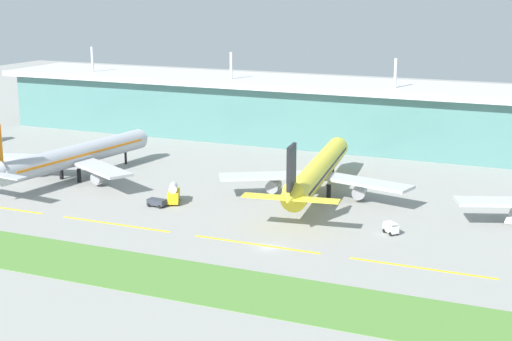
# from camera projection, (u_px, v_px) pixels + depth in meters

# --- Properties ---
(ground_plane) EXTENTS (600.00, 600.00, 0.00)m
(ground_plane) POSITION_uv_depth(u_px,v_px,m) (268.00, 247.00, 158.49)
(ground_plane) COLOR gray
(terminal_building) EXTENTS (288.00, 34.00, 29.54)m
(terminal_building) POSITION_uv_depth(u_px,v_px,m) (398.00, 117.00, 249.56)
(terminal_building) COLOR slate
(terminal_building) RESTS_ON ground
(airliner_near_middle) EXTENTS (48.48, 64.23, 18.90)m
(airliner_near_middle) POSITION_uv_depth(u_px,v_px,m) (73.00, 156.00, 211.99)
(airliner_near_middle) COLOR #ADB2BC
(airliner_near_middle) RESTS_ON ground
(airliner_center) EXTENTS (48.25, 68.15, 18.90)m
(airliner_center) POSITION_uv_depth(u_px,v_px,m) (317.00, 171.00, 194.92)
(airliner_center) COLOR yellow
(airliner_center) RESTS_ON ground
(taxiway_stripe_mid_west) EXTENTS (28.00, 0.70, 0.04)m
(taxiway_stripe_mid_west) POSITION_uv_depth(u_px,v_px,m) (116.00, 224.00, 173.73)
(taxiway_stripe_mid_west) COLOR yellow
(taxiway_stripe_mid_west) RESTS_ON ground
(taxiway_stripe_centre) EXTENTS (28.00, 0.70, 0.04)m
(taxiway_stripe_centre) POSITION_uv_depth(u_px,v_px,m) (256.00, 244.00, 160.31)
(taxiway_stripe_centre) COLOR yellow
(taxiway_stripe_centre) RESTS_ON ground
(taxiway_stripe_mid_east) EXTENTS (28.00, 0.70, 0.04)m
(taxiway_stripe_mid_east) POSITION_uv_depth(u_px,v_px,m) (422.00, 268.00, 146.89)
(taxiway_stripe_mid_east) COLOR yellow
(taxiway_stripe_mid_east) RESTS_ON ground
(grass_verge) EXTENTS (300.00, 18.00, 0.10)m
(grass_verge) POSITION_uv_depth(u_px,v_px,m) (218.00, 285.00, 138.44)
(grass_verge) COLOR #518438
(grass_verge) RESTS_ON ground
(pushback_tug) EXTENTS (4.57, 2.81, 1.85)m
(pushback_tug) POSITION_uv_depth(u_px,v_px,m) (157.00, 202.00, 187.21)
(pushback_tug) COLOR #333842
(pushback_tug) RESTS_ON ground
(fuel_truck) EXTENTS (5.47, 7.62, 4.95)m
(fuel_truck) POSITION_uv_depth(u_px,v_px,m) (174.00, 194.00, 190.16)
(fuel_truck) COLOR gold
(fuel_truck) RESTS_ON ground
(baggage_cart) EXTENTS (3.87, 3.76, 2.48)m
(baggage_cart) POSITION_uv_depth(u_px,v_px,m) (391.00, 228.00, 166.80)
(baggage_cart) COLOR silver
(baggage_cart) RESTS_ON ground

